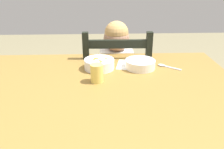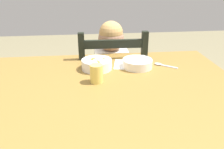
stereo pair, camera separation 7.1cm
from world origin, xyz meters
name	(u,v)px [view 2 (the right image)]	position (x,y,z in m)	size (l,w,h in m)	color
dining_table	(103,111)	(0.00, 0.00, 0.65)	(1.34, 1.07, 0.74)	olive
dining_chair	(111,92)	(0.10, 0.58, 0.43)	(0.43, 0.43, 0.90)	black
child_figure	(112,69)	(0.10, 0.58, 0.61)	(0.32, 0.31, 0.93)	white
bowl_of_peas	(137,63)	(0.21, 0.28, 0.76)	(0.16, 0.16, 0.05)	white
bowl_of_carrots	(97,64)	(-0.01, 0.28, 0.77)	(0.16, 0.16, 0.06)	white
spoon	(162,65)	(0.36, 0.30, 0.74)	(0.12, 0.10, 0.01)	silver
drinking_cup	(96,74)	(-0.02, 0.12, 0.78)	(0.06, 0.06, 0.09)	#EACE5F
paper_napkin	(129,65)	(0.18, 0.33, 0.74)	(0.17, 0.15, 0.00)	white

